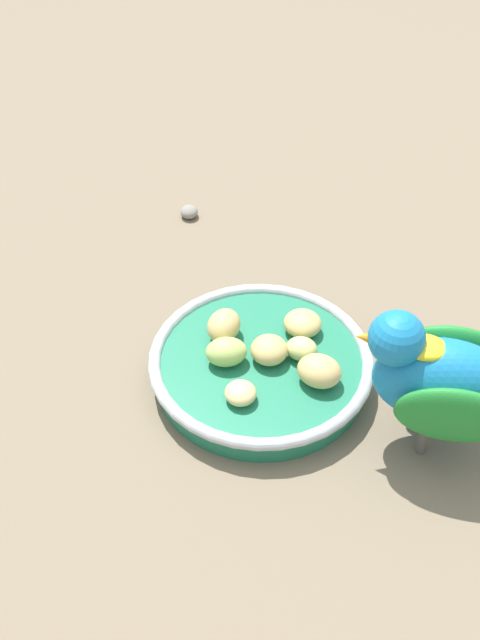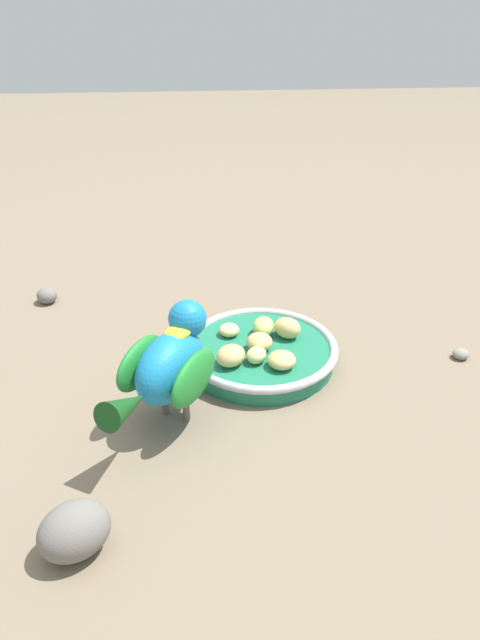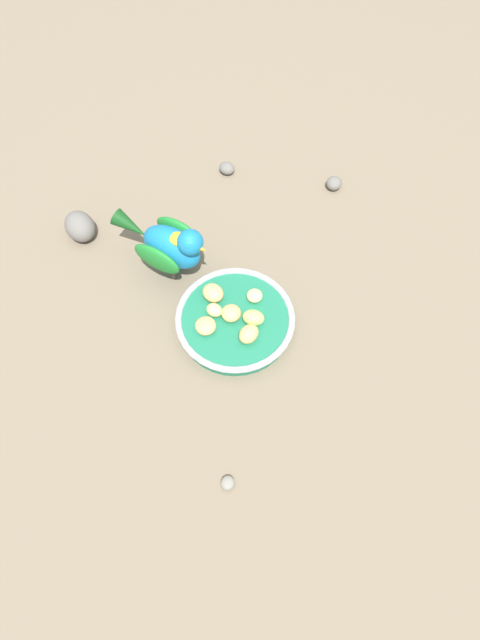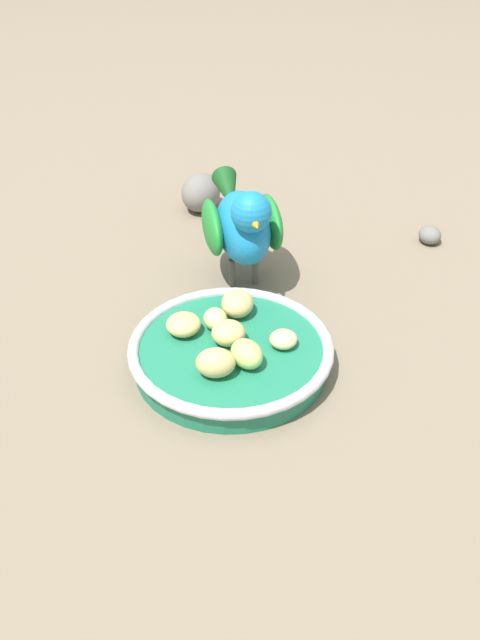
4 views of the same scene
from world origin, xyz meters
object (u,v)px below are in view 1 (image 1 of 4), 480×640
object	(u,v)px
apple_piece_0	(269,350)
parrot	(448,378)
apple_piece_6	(303,323)
feeding_bowl	(261,365)
apple_piece_1	(241,393)
apple_piece_3	(220,327)
apple_piece_5	(301,349)
apple_piece_4	(226,352)
apple_piece_2	(319,371)
pebble_1	(189,212)

from	to	relation	value
apple_piece_0	parrot	world-z (taller)	parrot
apple_piece_6	parrot	bearing A→B (deg)	114.72
apple_piece_6	feeding_bowl	bearing A→B (deg)	22.85
apple_piece_1	apple_piece_6	world-z (taller)	apple_piece_6
feeding_bowl	apple_piece_0	bearing A→B (deg)	157.48
apple_piece_3	apple_piece_5	world-z (taller)	apple_piece_3
apple_piece_4	apple_piece_3	bearing A→B (deg)	-98.45
apple_piece_0	apple_piece_2	xyz separation A→B (m)	(-0.03, 0.04, 0.00)
apple_piece_1	apple_piece_3	size ratio (longest dim) A/B	0.74
feeding_bowl	pebble_1	world-z (taller)	feeding_bowl
apple_piece_2	apple_piece_4	world-z (taller)	same
apple_piece_0	pebble_1	distance (m)	0.26
apple_piece_2	pebble_1	world-z (taller)	apple_piece_2
apple_piece_3	pebble_1	distance (m)	0.22
apple_piece_6	pebble_1	bearing A→B (deg)	-81.48
feeding_bowl	apple_piece_6	world-z (taller)	apple_piece_6
apple_piece_2	pebble_1	size ratio (longest dim) A/B	1.78
feeding_bowl	apple_piece_4	size ratio (longest dim) A/B	5.49
feeding_bowl	apple_piece_4	world-z (taller)	apple_piece_4
feeding_bowl	pebble_1	distance (m)	0.25
apple_piece_0	parrot	distance (m)	0.15
apple_piece_4	parrot	world-z (taller)	parrot
parrot	pebble_1	distance (m)	0.38
apple_piece_0	apple_piece_6	size ratio (longest dim) A/B	0.96
apple_piece_0	apple_piece_4	size ratio (longest dim) A/B	0.91
apple_piece_6	apple_piece_3	bearing A→B (deg)	-13.24
apple_piece_0	apple_piece_3	world-z (taller)	apple_piece_3
feeding_bowl	apple_piece_2	size ratio (longest dim) A/B	5.18
apple_piece_0	pebble_1	xyz separation A→B (m)	(-0.00, -0.25, -0.03)
apple_piece_1	apple_piece_4	bearing A→B (deg)	-93.58
apple_piece_5	apple_piece_6	distance (m)	0.03
apple_piece_4	pebble_1	distance (m)	0.25
apple_piece_4	pebble_1	world-z (taller)	apple_piece_4
apple_piece_5	parrot	xyz separation A→B (m)	(-0.07, 0.10, 0.04)
apple_piece_0	apple_piece_6	distance (m)	0.04
pebble_1	feeding_bowl	bearing A→B (deg)	87.58
apple_piece_4	apple_piece_5	world-z (taller)	apple_piece_4
pebble_1	apple_piece_0	bearing A→B (deg)	88.98
parrot	pebble_1	xyz separation A→B (m)	(0.09, -0.36, -0.07)
apple_piece_2	apple_piece_6	distance (m)	0.06
parrot	pebble_1	size ratio (longest dim) A/B	8.04
apple_piece_3	apple_piece_2	bearing A→B (deg)	128.32
apple_piece_1	pebble_1	xyz separation A→B (m)	(-0.04, -0.29, -0.02)
apple_piece_5	apple_piece_6	xyz separation A→B (m)	(-0.01, -0.03, 0.00)
apple_piece_4	feeding_bowl	bearing A→B (deg)	167.61
apple_piece_2	pebble_1	bearing A→B (deg)	-85.22
apple_piece_6	pebble_1	xyz separation A→B (m)	(0.03, -0.23, -0.03)
apple_piece_1	apple_piece_3	bearing A→B (deg)	-95.57
feeding_bowl	apple_piece_1	world-z (taller)	apple_piece_1
apple_piece_3	apple_piece_6	distance (m)	0.07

